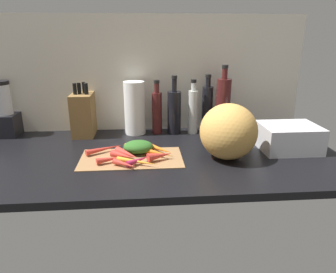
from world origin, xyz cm
name	(u,v)px	position (x,y,z in cm)	size (l,w,h in cm)	color
ground_plane	(147,156)	(0.00, 0.00, -1.50)	(170.00, 80.00, 3.00)	black
wall_back	(144,74)	(0.00, 38.50, 30.00)	(170.00, 3.00, 60.00)	beige
cutting_board	(131,158)	(-6.46, -6.29, 0.40)	(42.83, 23.39, 0.80)	#997047
carrot_0	(123,156)	(-9.81, -8.38, 2.40)	(3.21, 3.21, 11.18)	red
carrot_1	(104,149)	(-18.56, 1.31, 2.03)	(2.47, 2.47, 16.91)	red
carrot_2	(157,148)	(4.51, -0.88, 2.53)	(3.45, 3.45, 17.38)	orange
carrot_3	(111,159)	(-14.41, -10.67, 2.06)	(2.52, 2.52, 12.06)	red
carrot_4	(125,164)	(-8.77, -16.23, 1.99)	(2.37, 2.37, 10.87)	red
carrot_5	(141,150)	(-2.21, -1.03, 2.08)	(2.56, 2.56, 17.90)	orange
carrot_6	(160,156)	(5.41, -9.88, 2.57)	(3.54, 3.54, 10.70)	red
carrot_7	(154,152)	(3.18, -5.25, 2.31)	(3.02, 3.02, 17.21)	orange
carrot_8	(138,160)	(-3.49, -13.10, 2.11)	(2.62, 2.62, 11.26)	#B2264C
carrot_9	(137,162)	(-3.79, -14.13, 1.93)	(2.25, 2.25, 17.58)	orange
carrot_10	(127,154)	(-8.23, -6.92, 2.59)	(3.57, 3.57, 12.12)	red
carrot_greens_pile	(138,147)	(-3.53, -1.24, 3.53)	(12.92, 9.94, 5.47)	#2D6023
winter_squash	(228,132)	(34.07, -8.40, 11.73)	(23.88, 23.63, 23.46)	gold
knife_block	(83,114)	(-31.75, 28.90, 11.10)	(10.58, 16.47, 27.15)	brown
blender_appliance	(4,113)	(-71.85, 30.84, 12.17)	(12.67, 12.67, 28.31)	black
paper_towel_roll	(135,108)	(-5.40, 29.50, 13.69)	(10.74, 10.74, 27.38)	white
bottle_0	(157,111)	(6.11, 28.67, 11.82)	(5.24, 5.24, 28.11)	#471919
bottle_1	(174,111)	(15.09, 28.04, 11.81)	(7.09, 7.09, 30.38)	black
bottle_2	(193,111)	(24.89, 27.51, 12.15)	(5.05, 5.05, 28.41)	silver
bottle_3	(207,107)	(33.10, 30.99, 12.90)	(5.79, 5.79, 30.45)	black
bottle_4	(223,105)	(40.59, 27.07, 14.89)	(7.51, 7.51, 35.49)	#471919
dish_rack	(289,138)	(64.13, -0.93, 5.79)	(25.12, 20.37, 11.58)	silver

